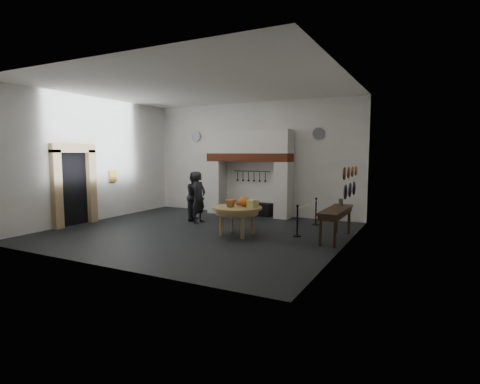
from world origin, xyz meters
The scene contains 39 objects.
floor centered at (0.00, 0.00, 0.00)m, with size 9.00×8.00×0.02m, color black.
ceiling centered at (0.00, 0.00, 4.50)m, with size 9.00×8.00×0.02m, color silver.
wall_back centered at (0.00, 4.00, 2.25)m, with size 9.00×0.02×4.50m, color white.
wall_front centered at (0.00, -4.00, 2.25)m, with size 9.00×0.02×4.50m, color white.
wall_left centered at (-4.50, 0.00, 2.25)m, with size 0.02×8.00×4.50m, color white.
wall_right centered at (4.50, 0.00, 2.25)m, with size 0.02×8.00×4.50m, color white.
chimney_pier_left centered at (-1.48, 3.65, 1.07)m, with size 0.55×0.70×2.15m, color silver.
chimney_pier_right centered at (1.48, 3.65, 1.07)m, with size 0.55×0.70×2.15m, color silver.
hearth_brick_band centered at (0.00, 3.65, 2.31)m, with size 3.50×0.72×0.32m, color #9E442B.
chimney_hood centered at (0.00, 3.65, 2.92)m, with size 3.50×0.70×0.90m, color silver.
iron_range centered at (0.00, 3.72, 0.25)m, with size 1.90×0.45×0.50m, color black.
utensil_rail centered at (0.00, 3.92, 1.75)m, with size 0.02×0.02×1.60m, color black.
door_recess centered at (-4.47, -1.00, 1.25)m, with size 0.04×1.10×2.50m, color black.
door_jamb_near centered at (-4.38, -1.70, 1.30)m, with size 0.22×0.30×2.60m, color tan.
door_jamb_far centered at (-4.38, -0.30, 1.30)m, with size 0.22×0.30×2.60m, color tan.
door_lintel centered at (-4.38, -1.00, 2.65)m, with size 0.22×1.70×0.30m, color tan.
wall_plaque centered at (-4.45, 0.80, 1.60)m, with size 0.05×0.34×0.44m, color gold.
work_table centered at (1.31, 0.14, 0.84)m, with size 1.51×1.51×0.07m, color tan.
pumpkin centered at (1.51, 0.24, 1.03)m, with size 0.36×0.36×0.31m, color orange.
cheese_block_big centered at (1.81, 0.09, 0.99)m, with size 0.22×0.22×0.24m, color #E4DF88.
cheese_block_small centered at (1.79, 0.39, 0.97)m, with size 0.18×0.18×0.20m, color #EFD08E.
wicker_basket centered at (1.16, -0.01, 0.98)m, with size 0.32×0.32×0.22m, color #A6733C.
bread_loaf centered at (1.21, 0.49, 0.94)m, with size 0.31×0.18×0.13m, color olive.
visitor_near centered at (-0.86, 1.33, 0.92)m, with size 0.67×0.44×1.83m, color black.
visitor_far centered at (-1.26, 1.73, 0.90)m, with size 0.87×0.68×1.80m, color black.
side_table centered at (4.10, 0.93, 0.87)m, with size 0.55×2.20×0.06m, color #352113.
pewter_jug centered at (4.10, 1.53, 1.01)m, with size 0.12×0.12×0.22m, color #454449.
copper_pan_a centered at (4.46, 0.20, 1.95)m, with size 0.34×0.34×0.03m, color #C6662D.
copper_pan_b centered at (4.46, 0.75, 1.95)m, with size 0.32×0.32×0.03m, color #C6662D.
copper_pan_c centered at (4.46, 1.30, 1.95)m, with size 0.30×0.30×0.03m, color #C6662D.
copper_pan_d centered at (4.46, 1.85, 1.95)m, with size 0.28×0.28×0.03m, color #C6662D.
pewter_plate_left centered at (4.46, 0.40, 1.45)m, with size 0.40×0.40×0.03m, color #4C4C51.
pewter_plate_mid centered at (4.46, 1.00, 1.45)m, with size 0.40×0.40×0.03m, color #4C4C51.
pewter_plate_right centered at (4.46, 1.60, 1.45)m, with size 0.40×0.40×0.03m, color #4C4C51.
pewter_plate_back_left centered at (-2.70, 3.96, 3.20)m, with size 0.44×0.44×0.03m, color #4C4C51.
pewter_plate_back_right centered at (2.70, 3.96, 3.20)m, with size 0.44×0.44×0.03m, color #4C4C51.
barrier_post_near centered at (2.98, 0.83, 0.45)m, with size 0.05×0.05×0.90m, color black.
barrier_post_far centered at (2.98, 2.83, 0.45)m, with size 0.05×0.05×0.90m, color black.
barrier_rope centered at (2.98, 1.83, 0.85)m, with size 0.04×0.04×2.00m, color white.
Camera 1 is at (6.50, -9.75, 2.50)m, focal length 28.00 mm.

